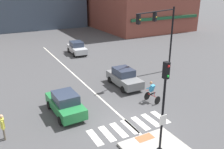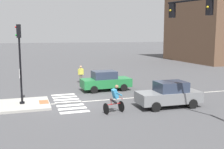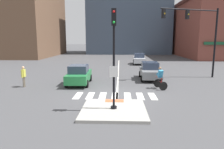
% 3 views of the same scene
% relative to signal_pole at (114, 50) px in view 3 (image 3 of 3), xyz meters
% --- Properties ---
extents(ground_plane, '(300.00, 300.00, 0.00)m').
position_rel_signal_pole_xyz_m(ground_plane, '(0.00, 3.10, -3.21)').
color(ground_plane, '#474749').
extents(traffic_island, '(3.39, 3.45, 0.15)m').
position_rel_signal_pole_xyz_m(traffic_island, '(0.00, 0.01, -3.14)').
color(traffic_island, '#A3A099').
rests_on(traffic_island, ground).
extents(tactile_pad_front, '(1.10, 0.60, 0.01)m').
position_rel_signal_pole_xyz_m(tactile_pad_front, '(0.00, 1.38, -3.06)').
color(tactile_pad_front, '#DB5B38').
rests_on(tactile_pad_front, traffic_island).
extents(signal_pole, '(0.44, 0.38, 5.10)m').
position_rel_signal_pole_xyz_m(signal_pole, '(0.00, 0.00, 0.00)').
color(signal_pole, black).
rests_on(signal_pole, traffic_island).
extents(crosswalk_stripe_a, '(0.44, 1.80, 0.01)m').
position_rel_signal_pole_xyz_m(crosswalk_stripe_a, '(-2.52, 3.02, -3.21)').
color(crosswalk_stripe_a, silver).
rests_on(crosswalk_stripe_a, ground).
extents(crosswalk_stripe_b, '(0.44, 1.80, 0.01)m').
position_rel_signal_pole_xyz_m(crosswalk_stripe_b, '(-1.68, 3.02, -3.21)').
color(crosswalk_stripe_b, silver).
rests_on(crosswalk_stripe_b, ground).
extents(crosswalk_stripe_c, '(0.44, 1.80, 0.01)m').
position_rel_signal_pole_xyz_m(crosswalk_stripe_c, '(-0.84, 3.02, -3.21)').
color(crosswalk_stripe_c, silver).
rests_on(crosswalk_stripe_c, ground).
extents(crosswalk_stripe_d, '(0.44, 1.80, 0.01)m').
position_rel_signal_pole_xyz_m(crosswalk_stripe_d, '(0.00, 3.02, -3.21)').
color(crosswalk_stripe_d, silver).
rests_on(crosswalk_stripe_d, ground).
extents(crosswalk_stripe_e, '(0.44, 1.80, 0.01)m').
position_rel_signal_pole_xyz_m(crosswalk_stripe_e, '(0.84, 3.02, -3.21)').
color(crosswalk_stripe_e, silver).
rests_on(crosswalk_stripe_e, ground).
extents(crosswalk_stripe_f, '(0.44, 1.80, 0.01)m').
position_rel_signal_pole_xyz_m(crosswalk_stripe_f, '(1.68, 3.02, -3.21)').
color(crosswalk_stripe_f, silver).
rests_on(crosswalk_stripe_f, ground).
extents(crosswalk_stripe_g, '(0.44, 1.80, 0.01)m').
position_rel_signal_pole_xyz_m(crosswalk_stripe_g, '(2.52, 3.02, -3.21)').
color(crosswalk_stripe_g, silver).
rests_on(crosswalk_stripe_g, ground).
extents(lane_centre_line, '(0.14, 28.00, 0.01)m').
position_rel_signal_pole_xyz_m(lane_centre_line, '(0.13, 13.10, -3.21)').
color(lane_centre_line, silver).
rests_on(lane_centre_line, ground).
extents(traffic_light_mast, '(5.87, 2.17, 6.68)m').
position_rel_signal_pole_xyz_m(traffic_light_mast, '(7.76, 9.74, 1.48)').
color(traffic_light_mast, black).
rests_on(traffic_light_mast, ground).
extents(building_corner_left, '(17.13, 20.47, 12.00)m').
position_rel_signal_pole_xyz_m(building_corner_left, '(22.08, 35.92, 2.80)').
color(building_corner_left, brown).
rests_on(building_corner_left, ground).
extents(building_corner_right, '(21.85, 16.07, 18.80)m').
position_rel_signal_pole_xyz_m(building_corner_right, '(2.48, 48.92, 6.20)').
color(building_corner_right, '#3D4C60').
rests_on(building_corner_right, ground).
extents(building_far_block, '(15.68, 21.04, 19.69)m').
position_rel_signal_pole_xyz_m(building_far_block, '(-22.12, 36.73, 6.65)').
color(building_far_block, brown).
rests_on(building_far_block, ground).
extents(car_grey_eastbound_mid, '(1.93, 4.14, 1.64)m').
position_rel_signal_pole_xyz_m(car_grey_eastbound_mid, '(3.15, 9.03, -2.40)').
color(car_grey_eastbound_mid, slate).
rests_on(car_grey_eastbound_mid, ground).
extents(car_green_westbound_near, '(1.95, 4.15, 1.64)m').
position_rel_signal_pole_xyz_m(car_green_westbound_near, '(-3.13, 6.63, -2.40)').
color(car_green_westbound_near, '#237A3D').
rests_on(car_green_westbound_near, ground).
extents(car_silver_eastbound_distant, '(2.03, 4.19, 1.64)m').
position_rel_signal_pole_xyz_m(car_silver_eastbound_distant, '(3.26, 21.38, -2.40)').
color(car_silver_eastbound_distant, silver).
rests_on(car_silver_eastbound_distant, ground).
extents(cyclist, '(0.88, 1.21, 1.68)m').
position_rel_signal_pole_xyz_m(cyclist, '(3.42, 5.25, -2.34)').
color(cyclist, black).
rests_on(cyclist, ground).
extents(pedestrian_at_curb_left, '(0.23, 0.55, 1.67)m').
position_rel_signal_pole_xyz_m(pedestrian_at_curb_left, '(-7.32, 5.41, -2.23)').
color(pedestrian_at_curb_left, '#6B6051').
rests_on(pedestrian_at_curb_left, ground).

